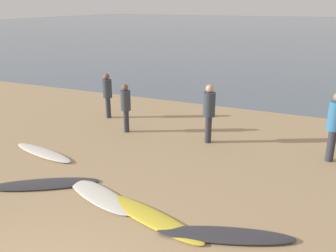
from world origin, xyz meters
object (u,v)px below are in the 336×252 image
surfboard_1 (44,184)px  person_0 (209,109)px  surfboard_2 (99,195)px  surfboard_3 (150,217)px  surfboard_4 (225,235)px  person_2 (335,122)px  person_1 (107,92)px  surfboard_0 (43,152)px  person_3 (126,104)px

surfboard_1 → person_0: size_ratio=1.41×
surfboard_2 → surfboard_3: surfboard_3 is taller
surfboard_4 → person_2: size_ratio=1.33×
person_1 → surfboard_2: bearing=-21.7°
person_1 → surfboard_4: bearing=-4.3°
surfboard_4 → person_2: (1.58, 4.30, 1.03)m
surfboard_0 → person_0: size_ratio=1.28×
surfboard_3 → person_1: person_1 is taller
surfboard_3 → person_0: bearing=111.0°
surfboard_2 → person_1: 5.73m
surfboard_1 → person_2: size_ratio=1.34×
person_3 → person_0: bearing=170.4°
surfboard_2 → person_2: size_ratio=1.18×
surfboard_0 → surfboard_4: size_ratio=0.91×
surfboard_2 → surfboard_3: 1.41m
surfboard_1 → person_1: (-1.48, 4.95, 0.91)m
surfboard_0 → person_1: 3.68m
surfboard_1 → person_1: 5.25m
surfboard_2 → surfboard_4: bearing=15.7°
surfboard_0 → person_3: person_3 is taller
surfboard_1 → surfboard_2: surfboard_2 is taller
person_1 → person_3: person_1 is taller
surfboard_0 → person_2: size_ratio=1.22×
person_2 → surfboard_1: bearing=-4.7°
surfboard_2 → surfboard_1: bearing=-155.0°
person_0 → person_2: 3.31m
surfboard_2 → person_1: bearing=142.2°
surfboard_2 → person_1: person_1 is taller
surfboard_2 → surfboard_4: 2.86m
person_1 → person_2: bearing=30.9°
person_2 → person_3: 5.98m
person_0 → person_1: bearing=-38.2°
surfboard_3 → surfboard_0: bearing=176.2°
surfboard_1 → surfboard_3: surfboard_3 is taller
surfboard_4 → surfboard_2: bearing=156.1°
surfboard_2 → surfboard_3: size_ratio=0.84×
surfboard_1 → surfboard_4: size_ratio=1.00×
surfboard_4 → person_0: 4.71m
surfboard_0 → person_1: size_ratio=1.40×
surfboard_0 → person_3: 2.90m
person_0 → person_2: bearing=154.5°
person_0 → person_3: 2.67m
surfboard_0 → person_2: (7.14, 2.73, 1.03)m
surfboard_1 → surfboard_0: bearing=100.7°
surfboard_2 → surfboard_4: size_ratio=0.88×
person_0 → person_2: size_ratio=0.95×
surfboard_4 → person_0: size_ratio=1.41×
surfboard_1 → surfboard_4: 4.28m
person_3 → person_1: bearing=-51.2°
surfboard_4 → person_3: bearing=118.8°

